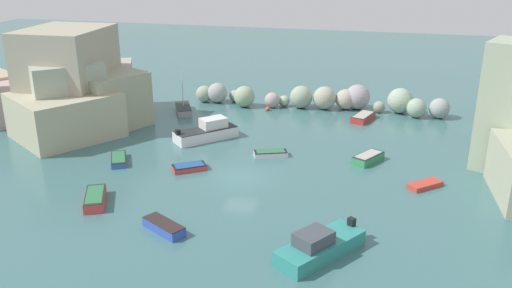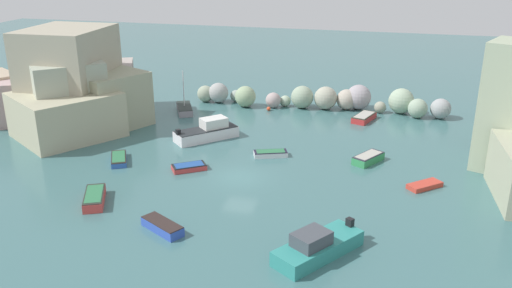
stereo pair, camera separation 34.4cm
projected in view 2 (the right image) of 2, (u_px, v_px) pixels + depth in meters
The scene contains 15 objects.
cove_water at pixel (240, 177), 42.87m from camera, with size 160.00×160.00×0.00m, color #3D696B.
cliff_headland_left at pixel (68, 93), 54.78m from camera, with size 20.71×18.20×9.82m.
rock_breakwater at pixel (326, 99), 60.15m from camera, with size 28.40×4.85×2.78m.
channel_buoy at pixel (269, 109), 59.92m from camera, with size 0.46×0.46×0.46m, color #E04C28.
moored_boat_0 at pixel (317, 246), 31.88m from camera, with size 5.08×6.12×1.77m.
moored_boat_1 at pixel (185, 109), 59.36m from camera, with size 3.16×4.34×4.66m.
moored_boat_2 at pixel (425, 185), 41.03m from camera, with size 2.80×2.69×0.37m.
moored_boat_3 at pixel (364, 117), 56.59m from camera, with size 2.49×3.76×0.66m.
moored_boat_4 at pixel (119, 159), 45.90m from camera, with size 2.61×3.41×0.49m.
moored_boat_5 at pixel (208, 132), 51.10m from camera, with size 5.64×5.77×1.98m.
moored_boat_6 at pixel (368, 158), 45.76m from camera, with size 2.67×3.31×0.71m.
moored_boat_7 at pixel (189, 167), 44.25m from camera, with size 3.00×2.66×0.47m.
moored_boat_8 at pixel (162, 226), 34.80m from camera, with size 3.34×2.56×0.65m.
moored_boat_9 at pixel (94, 198), 38.59m from camera, with size 2.74×3.79×0.73m.
moored_boat_10 at pixel (271, 153), 47.06m from camera, with size 3.12×2.11×0.50m.
Camera 2 is at (11.18, -37.64, 17.47)m, focal length 37.77 mm.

